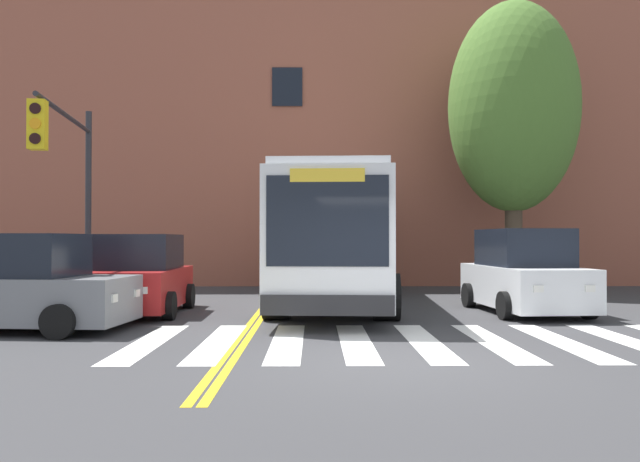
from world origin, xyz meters
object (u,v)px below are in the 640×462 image
object	(u,v)px
city_bus	(336,239)
traffic_light_far_corner	(69,166)
car_grey_cross_street	(15,286)
car_red_near_lane	(140,277)
street_tree_curbside_large	(513,108)
car_silver_behind_bus	(337,254)
car_white_far_lane	(524,274)

from	to	relation	value
city_bus	traffic_light_far_corner	world-z (taller)	traffic_light_far_corner
city_bus	car_grey_cross_street	bearing A→B (deg)	-141.07
car_red_near_lane	city_bus	bearing A→B (deg)	26.72
city_bus	street_tree_curbside_large	world-z (taller)	street_tree_curbside_large
car_red_near_lane	traffic_light_far_corner	distance (m)	3.26
car_red_near_lane	car_silver_behind_bus	size ratio (longest dim) A/B	0.75
car_grey_cross_street	city_bus	bearing A→B (deg)	38.93
car_white_far_lane	street_tree_curbside_large	xyz separation A→B (m)	(1.47, 5.27, 4.99)
car_red_near_lane	car_white_far_lane	distance (m)	8.82
city_bus	car_silver_behind_bus	world-z (taller)	city_bus
car_white_far_lane	city_bus	bearing A→B (deg)	153.15
traffic_light_far_corner	city_bus	bearing A→B (deg)	14.66
car_red_near_lane	street_tree_curbside_large	size ratio (longest dim) A/B	0.40
city_bus	car_grey_cross_street	xyz separation A→B (m)	(-6.11, -4.93, -0.89)
car_white_far_lane	street_tree_curbside_large	distance (m)	7.41
traffic_light_far_corner	street_tree_curbside_large	distance (m)	13.27
traffic_light_far_corner	street_tree_curbside_large	world-z (taller)	street_tree_curbside_large
car_silver_behind_bus	traffic_light_far_corner	distance (m)	13.54
car_silver_behind_bus	city_bus	bearing A→B (deg)	-92.24
car_white_far_lane	car_silver_behind_bus	xyz separation A→B (m)	(-3.88, 11.96, 0.21)
car_white_far_lane	street_tree_curbside_large	bearing A→B (deg)	74.46
city_bus	car_red_near_lane	bearing A→B (deg)	-153.28
car_white_far_lane	street_tree_curbside_large	size ratio (longest dim) A/B	0.44
car_silver_behind_bus	street_tree_curbside_large	distance (m)	9.81
city_bus	car_grey_cross_street	world-z (taller)	city_bus
car_white_far_lane	street_tree_curbside_large	world-z (taller)	street_tree_curbside_large
car_red_near_lane	car_silver_behind_bus	world-z (taller)	car_silver_behind_bus
car_white_far_lane	traffic_light_far_corner	world-z (taller)	traffic_light_far_corner
traffic_light_far_corner	street_tree_curbside_large	xyz separation A→B (m)	(12.14, 4.79, 2.43)
car_silver_behind_bus	car_grey_cross_street	xyz separation A→B (m)	(-6.49, -14.73, -0.26)
traffic_light_far_corner	car_grey_cross_street	bearing A→B (deg)	-84.86
city_bus	car_silver_behind_bus	distance (m)	9.83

